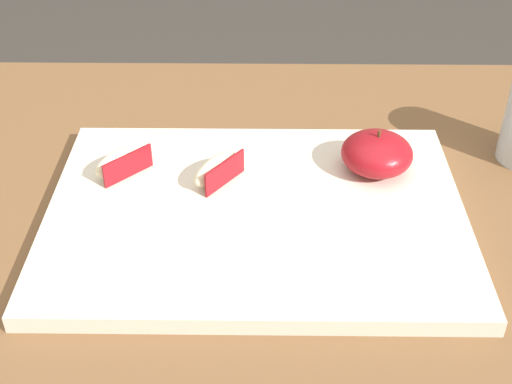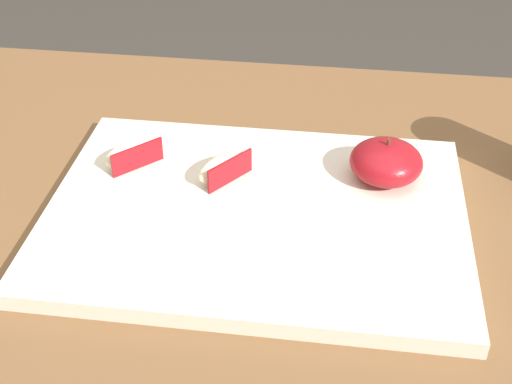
% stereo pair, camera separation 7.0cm
% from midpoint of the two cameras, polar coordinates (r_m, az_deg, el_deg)
% --- Properties ---
extents(dining_table, '(1.24, 0.77, 0.74)m').
position_cam_midpoint_polar(dining_table, '(0.79, -6.32, -9.49)').
color(dining_table, brown).
rests_on(dining_table, ground_plane).
extents(cutting_board, '(0.42, 0.31, 0.02)m').
position_cam_midpoint_polar(cutting_board, '(0.72, -2.79, -1.96)').
color(cutting_board, beige).
rests_on(cutting_board, dining_table).
extents(apple_half_skin_up, '(0.08, 0.08, 0.05)m').
position_cam_midpoint_polar(apple_half_skin_up, '(0.76, 7.18, 3.03)').
color(apple_half_skin_up, maroon).
rests_on(apple_half_skin_up, cutting_board).
extents(apple_wedge_left, '(0.06, 0.06, 0.03)m').
position_cam_midpoint_polar(apple_wedge_left, '(0.78, -13.36, 2.33)').
color(apple_wedge_left, beige).
rests_on(apple_wedge_left, cutting_board).
extents(apple_wedge_front, '(0.06, 0.07, 0.03)m').
position_cam_midpoint_polar(apple_wedge_front, '(0.75, -5.87, 1.76)').
color(apple_wedge_front, beige).
rests_on(apple_wedge_front, cutting_board).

